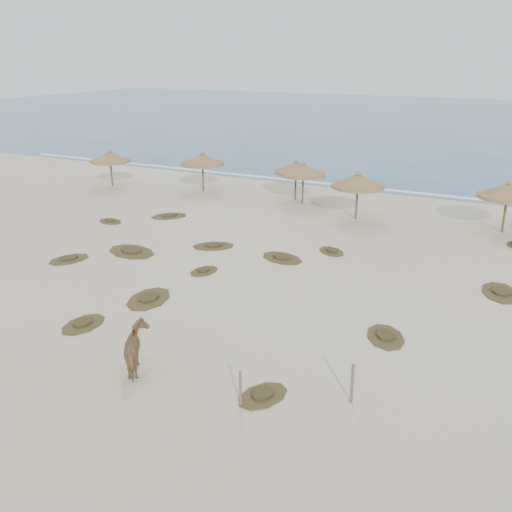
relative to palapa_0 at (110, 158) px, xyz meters
The scene contains 25 objects.
ground 25.71m from the palapa_0, 43.62° to the right, with size 160.00×160.00×0.00m, color beige.
ocean 60.30m from the palapa_0, 72.08° to the left, with size 200.00×100.00×0.01m, color #29517B.
foam_line 20.45m from the palapa_0, 24.19° to the left, with size 70.00×0.60×0.01m, color white.
palapa_0 is the anchor object (origin of this frame).
palapa_1 7.43m from the palapa_0, 14.30° to the left, with size 3.83×3.83×3.02m.
palapa_2 15.39m from the palapa_0, ahead, with size 3.95×3.95×2.92m.
palapa_3 14.68m from the palapa_0, ahead, with size 3.14×3.14×2.90m.
palapa_4 19.83m from the palapa_0, ahead, with size 3.61×3.61×3.08m.
palapa_5 28.26m from the palapa_0, ahead, with size 3.39×3.39×3.10m.
horse 28.42m from the palapa_0, 48.16° to the right, with size 0.83×1.82×1.54m, color olive.
fence_post_near 32.47m from the palapa_0, 37.51° to the right, with size 0.10×0.10×1.27m, color #6B5F50.
fence_post_far 31.37m from the palapa_0, 43.11° to the right, with size 0.09×0.09×1.17m, color #6B5F50.
scrub_0 17.07m from the palapa_0, 57.11° to the right, with size 1.96×2.40×0.16m.
scrub_1 16.49m from the palapa_0, 46.47° to the right, with size 3.25×2.51×0.16m.
scrub_2 20.56m from the palapa_0, 37.88° to the right, with size 1.31×1.77×0.16m.
scrub_3 20.96m from the palapa_0, 26.21° to the right, with size 2.75×2.26×0.16m.
scrub_4 29.86m from the palapa_0, 30.78° to the right, with size 2.09×2.43×0.16m.
scrub_5 30.44m from the palapa_0, 17.17° to the right, with size 2.22×2.81×0.16m.
scrub_6 10.71m from the palapa_0, 30.30° to the right, with size 2.64×2.67×0.16m.
scrub_7 21.90m from the palapa_0, 19.05° to the right, with size 2.03×1.96×0.16m.
scrub_8 10.46m from the palapa_0, 50.62° to the right, with size 1.91×1.48×0.16m.
scrub_9 22.82m from the palapa_0, 46.09° to the right, with size 2.01×2.73×0.16m.
scrub_11 24.64m from the palapa_0, 52.41° to the right, with size 1.29×1.97×0.16m.
scrub_12 31.18m from the palapa_0, 41.66° to the right, with size 1.70×2.07×0.16m.
scrub_13 17.39m from the palapa_0, 32.02° to the right, with size 2.65×2.47×0.16m.
Camera 1 is at (11.20, -16.34, 9.85)m, focal length 40.00 mm.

